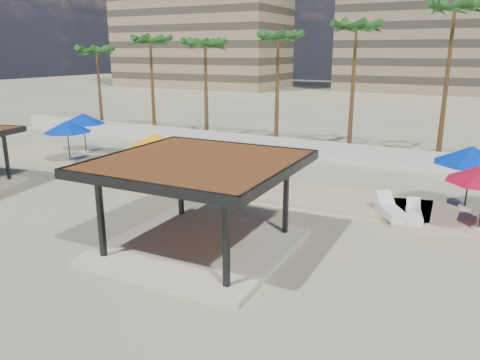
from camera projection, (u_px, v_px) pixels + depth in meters
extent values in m
plane|color=tan|center=(157.00, 228.00, 19.80)|extent=(200.00, 200.00, 0.00)
cube|color=#C6B284|center=(85.00, 160.00, 31.65)|extent=(16.40, 6.19, 0.24)
cube|color=#C6B284|center=(270.00, 191.00, 24.79)|extent=(16.24, 5.11, 0.24)
cube|color=silver|center=(298.00, 147.00, 33.18)|extent=(56.00, 0.30, 1.20)
cube|color=#937F60|center=(200.00, 10.00, 92.67)|extent=(34.00, 16.00, 30.00)
cube|color=#847259|center=(456.00, 10.00, 80.25)|extent=(38.00, 16.00, 28.00)
cube|color=beige|center=(200.00, 245.00, 17.76)|extent=(6.76, 6.76, 0.20)
cube|color=black|center=(101.00, 216.00, 16.27)|extent=(0.18, 0.18, 2.98)
cube|color=black|center=(180.00, 182.00, 20.55)|extent=(0.18, 0.18, 2.98)
cube|color=black|center=(226.00, 241.00, 14.12)|extent=(0.18, 0.18, 2.98)
cube|color=black|center=(286.00, 197.00, 18.40)|extent=(0.18, 0.18, 2.98)
cube|color=brown|center=(198.00, 163.00, 16.90)|extent=(6.97, 6.97, 0.28)
cube|color=black|center=(139.00, 187.00, 13.99)|extent=(6.86, 0.34, 0.34)
cube|color=black|center=(240.00, 147.00, 19.81)|extent=(6.86, 0.34, 0.34)
cube|color=black|center=(125.00, 154.00, 18.36)|extent=(0.34, 6.86, 0.34)
cube|color=black|center=(285.00, 174.00, 15.44)|extent=(0.34, 6.86, 0.34)
cube|color=black|center=(6.00, 156.00, 26.26)|extent=(0.19, 0.19, 2.69)
cylinder|color=beige|center=(86.00, 151.00, 33.81)|extent=(0.54, 0.54, 0.13)
cylinder|color=#262628|center=(85.00, 134.00, 33.48)|extent=(0.08, 0.08, 2.59)
cone|color=#012CBA|center=(83.00, 119.00, 33.19)|extent=(3.44, 3.44, 0.75)
cylinder|color=beige|center=(156.00, 177.00, 26.76)|extent=(0.50, 0.50, 0.12)
cylinder|color=#262628|center=(155.00, 158.00, 26.45)|extent=(0.07, 0.07, 2.40)
cone|color=#FFA308|center=(155.00, 140.00, 26.18)|extent=(2.95, 2.95, 0.70)
cylinder|color=beige|center=(478.00, 228.00, 19.14)|extent=(0.53, 0.53, 0.13)
cylinder|color=beige|center=(465.00, 207.00, 21.65)|extent=(0.57, 0.57, 0.14)
cylinder|color=#262628|center=(468.00, 180.00, 21.30)|extent=(0.08, 0.08, 2.73)
cone|color=#012CBA|center=(472.00, 155.00, 20.98)|extent=(4.13, 4.13, 0.80)
cylinder|color=beige|center=(70.00, 161.00, 30.63)|extent=(0.53, 0.53, 0.13)
cylinder|color=#262628|center=(69.00, 143.00, 30.31)|extent=(0.07, 0.07, 2.54)
cone|color=#012CBA|center=(67.00, 126.00, 30.02)|extent=(3.75, 3.75, 0.74)
cube|color=white|center=(174.00, 168.00, 28.46)|extent=(1.16, 2.38, 0.32)
cube|color=white|center=(174.00, 165.00, 28.41)|extent=(1.16, 2.38, 0.07)
cube|color=white|center=(180.00, 158.00, 29.15)|extent=(0.87, 0.90, 0.58)
cube|color=white|center=(414.00, 216.00, 20.28)|extent=(0.99, 1.86, 0.25)
cube|color=white|center=(414.00, 213.00, 20.24)|extent=(0.99, 1.86, 0.05)
cube|color=white|center=(414.00, 204.00, 20.82)|extent=(0.70, 0.72, 0.45)
cube|color=white|center=(391.00, 212.00, 20.72)|extent=(1.74, 2.19, 0.30)
cube|color=white|center=(391.00, 208.00, 20.67)|extent=(1.74, 2.19, 0.06)
cube|color=white|center=(385.00, 197.00, 21.40)|extent=(0.98, 0.99, 0.54)
cone|color=brown|center=(99.00, 89.00, 43.95)|extent=(0.36, 0.36, 7.41)
ellipsoid|color=#20521D|center=(96.00, 51.00, 43.03)|extent=(3.00, 3.00, 1.80)
cone|color=brown|center=(152.00, 87.00, 41.42)|extent=(0.36, 0.36, 8.27)
ellipsoid|color=#20521D|center=(150.00, 41.00, 40.38)|extent=(3.00, 3.00, 1.80)
cone|color=brown|center=(206.00, 92.00, 38.20)|extent=(0.36, 0.36, 7.92)
ellipsoid|color=#20521D|center=(205.00, 45.00, 37.21)|extent=(3.00, 3.00, 1.80)
cone|color=brown|center=(277.00, 91.00, 36.05)|extent=(0.36, 0.36, 8.41)
ellipsoid|color=#20521D|center=(278.00, 38.00, 34.99)|extent=(3.00, 3.00, 1.80)
cone|color=brown|center=(353.00, 91.00, 32.79)|extent=(0.36, 0.36, 9.02)
ellipsoid|color=#20521D|center=(357.00, 27.00, 31.65)|extent=(3.00, 3.00, 1.80)
cone|color=brown|center=(446.00, 86.00, 30.06)|extent=(0.36, 0.36, 10.04)
ellipsoid|color=#20521D|center=(455.00, 8.00, 28.78)|extent=(3.00, 3.00, 1.80)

